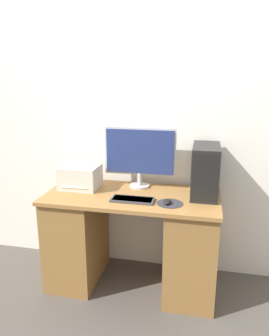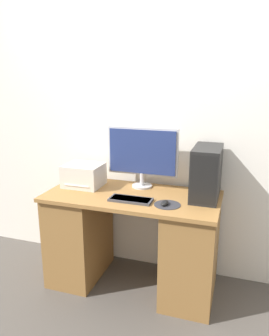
{
  "view_description": "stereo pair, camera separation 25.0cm",
  "coord_description": "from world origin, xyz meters",
  "px_view_note": "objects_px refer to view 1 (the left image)",
  "views": [
    {
      "loc": [
        0.53,
        -2.03,
        1.68
      ],
      "look_at": [
        0.02,
        0.32,
        1.01
      ],
      "focal_mm": 35.0,
      "sensor_mm": 36.0,
      "label": 1
    },
    {
      "loc": [
        0.77,
        -1.97,
        1.68
      ],
      "look_at": [
        0.02,
        0.32,
        1.01
      ],
      "focal_mm": 35.0,
      "sensor_mm": 36.0,
      "label": 2
    }
  ],
  "objects_px": {
    "mouse": "(167,202)",
    "printer": "(80,177)",
    "computer_tower": "(205,171)",
    "keyboard": "(133,200)",
    "monitor": "(140,153)"
  },
  "relations": [
    {
      "from": "computer_tower",
      "to": "mouse",
      "type": "bearing_deg",
      "value": -135.81
    },
    {
      "from": "keyboard",
      "to": "mouse",
      "type": "xyz_separation_m",
      "value": [
        0.26,
        -0.01,
        0.01
      ]
    },
    {
      "from": "computer_tower",
      "to": "keyboard",
      "type": "bearing_deg",
      "value": -154.76
    },
    {
      "from": "computer_tower",
      "to": "printer",
      "type": "xyz_separation_m",
      "value": [
        -1.01,
        -0.03,
        -0.1
      ]
    },
    {
      "from": "mouse",
      "to": "keyboard",
      "type": "bearing_deg",
      "value": 178.39
    },
    {
      "from": "keyboard",
      "to": "computer_tower",
      "type": "xyz_separation_m",
      "value": [
        0.52,
        0.24,
        0.19
      ]
    },
    {
      "from": "keyboard",
      "to": "computer_tower",
      "type": "bearing_deg",
      "value": 25.24
    },
    {
      "from": "mouse",
      "to": "computer_tower",
      "type": "relative_size",
      "value": 0.24
    },
    {
      "from": "keyboard",
      "to": "computer_tower",
      "type": "distance_m",
      "value": 0.6
    },
    {
      "from": "computer_tower",
      "to": "printer",
      "type": "relative_size",
      "value": 1.3
    },
    {
      "from": "monitor",
      "to": "keyboard",
      "type": "distance_m",
      "value": 0.44
    },
    {
      "from": "monitor",
      "to": "mouse",
      "type": "relative_size",
      "value": 6.07
    },
    {
      "from": "mouse",
      "to": "printer",
      "type": "xyz_separation_m",
      "value": [
        -0.75,
        0.22,
        0.07
      ]
    },
    {
      "from": "mouse",
      "to": "printer",
      "type": "distance_m",
      "value": 0.78
    },
    {
      "from": "monitor",
      "to": "printer",
      "type": "bearing_deg",
      "value": -164.96
    }
  ]
}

